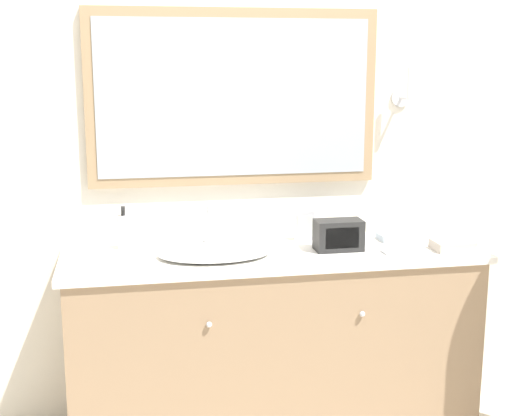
{
  "coord_description": "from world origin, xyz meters",
  "views": [
    {
      "loc": [
        -0.65,
        -2.67,
        1.72
      ],
      "look_at": [
        -0.08,
        0.3,
        1.08
      ],
      "focal_mm": 50.0,
      "sensor_mm": 36.0,
      "label": 1
    }
  ],
  "objects_px": {
    "sink_basin": "(214,252)",
    "appliance_box": "(339,235)",
    "soap_bottle": "(124,232)",
    "picture_frame": "(304,226)"
  },
  "relations": [
    {
      "from": "appliance_box",
      "to": "picture_frame",
      "type": "relative_size",
      "value": 1.5
    },
    {
      "from": "soap_bottle",
      "to": "appliance_box",
      "type": "distance_m",
      "value": 0.96
    },
    {
      "from": "appliance_box",
      "to": "picture_frame",
      "type": "height_order",
      "value": "picture_frame"
    },
    {
      "from": "sink_basin",
      "to": "appliance_box",
      "type": "xyz_separation_m",
      "value": [
        0.56,
        -0.01,
        0.05
      ]
    },
    {
      "from": "sink_basin",
      "to": "appliance_box",
      "type": "distance_m",
      "value": 0.56
    },
    {
      "from": "soap_bottle",
      "to": "picture_frame",
      "type": "height_order",
      "value": "soap_bottle"
    },
    {
      "from": "soap_bottle",
      "to": "appliance_box",
      "type": "height_order",
      "value": "soap_bottle"
    },
    {
      "from": "picture_frame",
      "to": "appliance_box",
      "type": "bearing_deg",
      "value": -61.97
    },
    {
      "from": "appliance_box",
      "to": "sink_basin",
      "type": "bearing_deg",
      "value": 178.98
    },
    {
      "from": "soap_bottle",
      "to": "picture_frame",
      "type": "bearing_deg",
      "value": 0.47
    }
  ]
}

